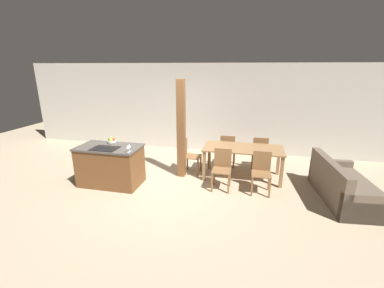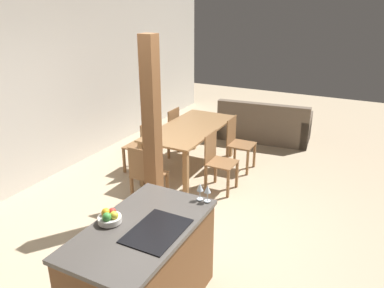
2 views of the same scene
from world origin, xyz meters
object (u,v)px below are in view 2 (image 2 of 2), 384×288
at_px(couch, 264,126).
at_px(dining_chair_far_right, 168,130).
at_px(dining_chair_head_end, 146,175).
at_px(dining_chair_far_left, 142,145).
at_px(timber_post, 152,132).
at_px(wine_glass_near, 208,189).
at_px(dining_table, 190,133).
at_px(dining_chair_near_right, 238,142).
at_px(kitchen_island, 144,269).
at_px(fruit_bowl, 110,217).
at_px(wine_glass_middle, 200,188).
at_px(dining_chair_near_left, 218,160).

bearing_deg(couch, dining_chair_far_right, 44.95).
bearing_deg(dining_chair_head_end, dining_chair_far_left, -52.79).
bearing_deg(couch, timber_post, 77.16).
distance_m(dining_chair_far_left, dining_chair_head_end, 1.11).
distance_m(wine_glass_near, dining_table, 2.68).
bearing_deg(dining_chair_far_right, dining_chair_near_right, 90.00).
xyz_separation_m(wine_glass_near, timber_post, (0.82, 1.14, 0.13)).
bearing_deg(dining_chair_near_right, dining_chair_far_left, 121.98).
distance_m(wine_glass_near, dining_chair_near_right, 2.84).
distance_m(dining_chair_near_right, dining_chair_head_end, 1.85).
relative_size(kitchen_island, wine_glass_near, 8.32).
bearing_deg(dining_chair_head_end, timber_post, 145.53).
bearing_deg(dining_chair_far_right, couch, 140.82).
height_order(kitchen_island, dining_chair_far_left, kitchen_island).
bearing_deg(wine_glass_near, dining_table, 30.89).
relative_size(fruit_bowl, dining_chair_far_right, 0.23).
relative_size(wine_glass_middle, dining_table, 0.09).
relative_size(dining_chair_near_left, timber_post, 0.38).
xyz_separation_m(dining_chair_near_left, couch, (2.46, 0.02, -0.20)).
bearing_deg(timber_post, wine_glass_near, -125.82).
bearing_deg(dining_chair_far_left, couch, 151.74).
bearing_deg(wine_glass_near, wine_glass_middle, 90.00).
distance_m(dining_chair_near_right, couch, 1.63).
relative_size(kitchen_island, wine_glass_middle, 8.32).
relative_size(dining_chair_far_right, dining_chair_head_end, 1.00).
relative_size(wine_glass_middle, dining_chair_near_right, 0.19).
xyz_separation_m(dining_chair_near_right, timber_post, (-1.87, 0.45, 0.70)).
xyz_separation_m(dining_chair_far_right, timber_post, (-1.87, -0.89, 0.70)).
height_order(dining_chair_near_left, couch, dining_chair_near_left).
bearing_deg(timber_post, dining_chair_near_left, -23.28).
height_order(fruit_bowl, dining_chair_near_left, fruit_bowl).
xyz_separation_m(wine_glass_middle, dining_chair_far_left, (1.86, 1.95, -0.57)).
bearing_deg(dining_chair_far_left, dining_chair_far_right, -180.00).
bearing_deg(dining_chair_near_right, dining_chair_near_left, 180.00).
bearing_deg(couch, fruit_bowl, 85.46).
distance_m(kitchen_island, dining_chair_near_right, 3.34).
xyz_separation_m(dining_chair_head_end, couch, (3.34, -0.65, -0.20)).
distance_m(dining_chair_far_left, timber_post, 1.54).
distance_m(wine_glass_middle, dining_chair_far_right, 3.38).
xyz_separation_m(dining_chair_far_right, couch, (1.62, -1.32, -0.20)).
xyz_separation_m(fruit_bowl, wine_glass_near, (0.70, -0.59, 0.08)).
height_order(wine_glass_middle, dining_chair_near_left, wine_glass_middle).
bearing_deg(dining_chair_far_left, dining_chair_near_right, 121.98).
relative_size(wine_glass_middle, dining_chair_far_right, 0.19).
bearing_deg(fruit_bowl, wine_glass_middle, -36.35).
xyz_separation_m(dining_chair_head_end, timber_post, (-0.15, -0.22, 0.70)).
distance_m(dining_chair_far_right, couch, 2.10).
bearing_deg(dining_chair_far_left, dining_chair_near_left, 90.00).
xyz_separation_m(wine_glass_middle, dining_table, (2.28, 1.28, -0.37)).
relative_size(kitchen_island, dining_table, 0.75).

